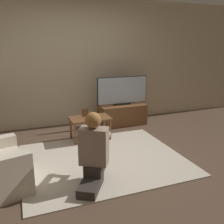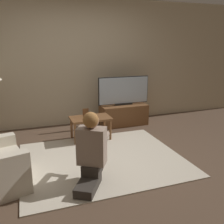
# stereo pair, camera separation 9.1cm
# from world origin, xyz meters

# --- Properties ---
(ground_plane) EXTENTS (10.00, 10.00, 0.00)m
(ground_plane) POSITION_xyz_m (0.00, 0.00, 0.00)
(ground_plane) COLOR brown
(wall_back) EXTENTS (10.00, 0.06, 2.60)m
(wall_back) POSITION_xyz_m (0.00, 1.93, 1.30)
(wall_back) COLOR beige
(wall_back) RESTS_ON ground_plane
(rug) EXTENTS (2.36, 1.96, 0.02)m
(rug) POSITION_xyz_m (0.00, 0.00, 0.01)
(rug) COLOR beige
(rug) RESTS_ON ground_plane
(tv_stand) EXTENTS (0.99, 0.45, 0.44)m
(tv_stand) POSITION_xyz_m (0.94, 1.48, 0.22)
(tv_stand) COLOR brown
(tv_stand) RESTS_ON ground_plane
(tv) EXTENTS (1.11, 0.08, 0.60)m
(tv) POSITION_xyz_m (0.94, 1.48, 0.74)
(tv) COLOR black
(tv) RESTS_ON tv_stand
(coffee_table) EXTENTS (0.72, 0.43, 0.42)m
(coffee_table) POSITION_xyz_m (0.05, 0.88, 0.36)
(coffee_table) COLOR brown
(coffee_table) RESTS_ON ground_plane
(person_kneeling) EXTENTS (0.63, 0.82, 0.91)m
(person_kneeling) POSITION_xyz_m (-0.32, -0.59, 0.46)
(person_kneeling) COLOR #332D28
(person_kneeling) RESTS_ON rug
(picture_frame) EXTENTS (0.11, 0.01, 0.15)m
(picture_frame) POSITION_xyz_m (-0.01, 0.96, 0.49)
(picture_frame) COLOR brown
(picture_frame) RESTS_ON coffee_table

